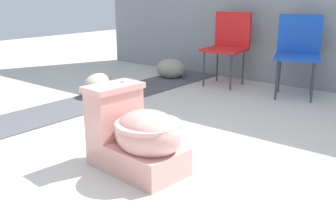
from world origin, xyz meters
name	(u,v)px	position (x,y,z in m)	size (l,w,h in m)	color
ground_plane	(147,161)	(0.00, 0.00, 0.00)	(14.00, 14.00, 0.00)	beige
gravel_strip	(74,107)	(-1.39, 0.50, 0.01)	(0.56, 8.00, 0.01)	#4C4C51
toilet	(137,136)	(0.04, -0.12, 0.22)	(0.66, 0.43, 0.52)	#E09E93
folding_chair_left	(229,41)	(-0.76, 2.29, 0.51)	(0.48, 0.48, 0.83)	red
folding_chair_middle	(298,47)	(0.07, 2.28, 0.51)	(0.56, 0.56, 0.83)	#1947B2
boulder_near	(99,85)	(-1.51, 0.94, 0.12)	(0.39, 0.31, 0.24)	#ADA899
boulder_far	(171,69)	(-1.48, 2.12, 0.13)	(0.37, 0.31, 0.25)	gray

